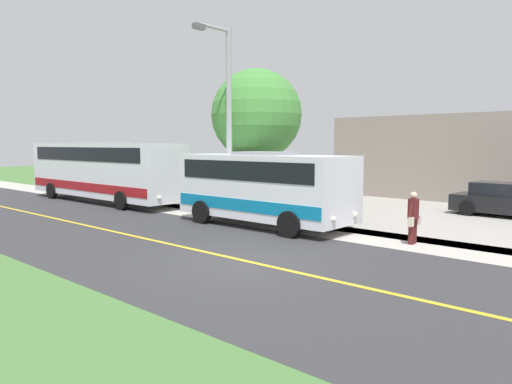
{
  "coord_description": "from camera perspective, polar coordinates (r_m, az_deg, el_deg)",
  "views": [
    {
      "loc": [
        9.08,
        8.55,
        3.11
      ],
      "look_at": [
        -3.5,
        -2.69,
        1.4
      ],
      "focal_mm": 33.51,
      "sensor_mm": 36.0,
      "label": 1
    }
  ],
  "objects": [
    {
      "name": "ground_plane",
      "position": [
        12.85,
        -1.45,
        -8.22
      ],
      "size": [
        120.0,
        120.0,
        0.0
      ],
      "primitive_type": "plane",
      "color": "#477238"
    },
    {
      "name": "road_centre_line",
      "position": [
        12.85,
        -1.45,
        -8.18
      ],
      "size": [
        0.16,
        100.0,
        0.0
      ],
      "primitive_type": "cube",
      "color": "gold",
      "rests_on": "ground"
    },
    {
      "name": "street_light_pole",
      "position": [
        19.85,
        -3.49,
        9.23
      ],
      "size": [
        1.97,
        0.24,
        7.8
      ],
      "color": "#9E9EA3",
      "rests_on": "ground"
    },
    {
      "name": "pedestrian_with_bags",
      "position": [
        15.59,
        18.25,
        -2.77
      ],
      "size": [
        0.72,
        0.34,
        1.63
      ],
      "color": "#4C1919",
      "rests_on": "ground"
    },
    {
      "name": "shuttle_bus_front",
      "position": [
        18.04,
        0.99,
        0.82
      ],
      "size": [
        2.71,
        7.12,
        2.81
      ],
      "color": "white",
      "rests_on": "ground"
    },
    {
      "name": "transit_bus_rear",
      "position": [
        26.82,
        -17.75,
        2.67
      ],
      "size": [
        2.66,
        11.55,
        3.25
      ],
      "color": "white",
      "rests_on": "ground"
    },
    {
      "name": "tree_curbside",
      "position": [
        22.12,
        0.07,
        9.17
      ],
      "size": [
        4.15,
        4.15,
        6.51
      ],
      "color": "brown",
      "rests_on": "ground"
    },
    {
      "name": "parking_lot_surface",
      "position": [
        22.4,
        27.05,
        -2.82
      ],
      "size": [
        14.0,
        36.0,
        0.01
      ],
      "primitive_type": "cube",
      "color": "#9E9991",
      "rests_on": "ground"
    },
    {
      "name": "parked_car_near",
      "position": [
        23.01,
        27.78,
        -0.92
      ],
      "size": [
        2.21,
        4.5,
        1.45
      ],
      "color": "black",
      "rests_on": "ground"
    },
    {
      "name": "road_surface",
      "position": [
        12.85,
        -1.45,
        -8.2
      ],
      "size": [
        8.0,
        100.0,
        0.01
      ],
      "primitive_type": "cube",
      "color": "#333335",
      "rests_on": "ground"
    },
    {
      "name": "sidewalk",
      "position": [
        16.93,
        10.74,
        -4.89
      ],
      "size": [
        2.4,
        100.0,
        0.01
      ],
      "primitive_type": "cube",
      "color": "#B2ADA3",
      "rests_on": "ground"
    }
  ]
}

